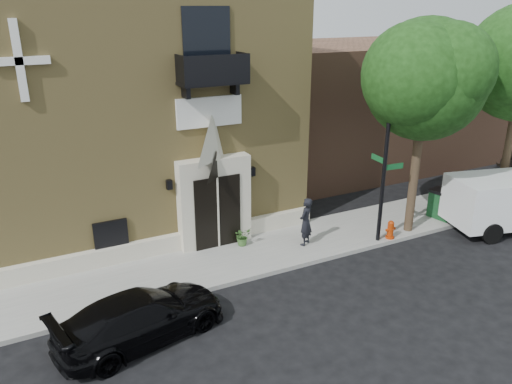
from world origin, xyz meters
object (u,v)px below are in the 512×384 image
Objects in this scene: black_sedan at (141,317)px; pedestrian_near at (306,222)px; street_sign at (384,170)px; pedestrian_far at (506,167)px; fire_hydrant at (390,230)px; dumpster at (450,201)px.

black_sedan is 2.57× the size of pedestrian_near.
pedestrian_far is (9.07, 1.87, -1.76)m from street_sign.
street_sign is at bearing 126.94° from pedestrian_near.
street_sign is 2.40m from fire_hydrant.
street_sign reaches higher than pedestrian_far.
street_sign is 2.82× the size of dumpster.
dumpster is (4.14, 0.54, -2.12)m from street_sign.
street_sign is 3.04× the size of pedestrian_near.
pedestrian_far is at bearing 150.94° from pedestrian_near.
fire_hydrant is 0.40× the size of pedestrian_near.
street_sign is at bearing -92.86° from black_sedan.
black_sedan reaches higher than dumpster.
pedestrian_far reaches higher than pedestrian_near.
pedestrian_near reaches higher than black_sedan.
pedestrian_near is 11.70m from pedestrian_far.
dumpster is 6.74m from pedestrian_near.
pedestrian_far reaches higher than black_sedan.
black_sedan is at bearing 80.46° from pedestrian_far.
street_sign is 3.28m from pedestrian_near.
fire_hydrant is at bearing -179.98° from dumpster.
dumpster is 1.08× the size of pedestrian_near.
black_sedan is 7.05m from pedestrian_near.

